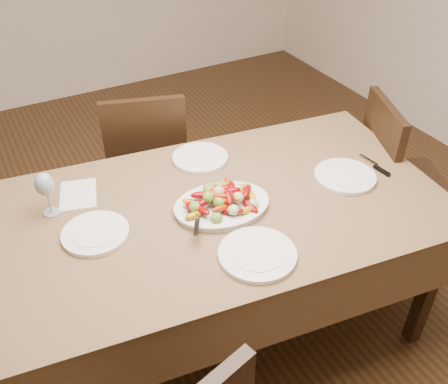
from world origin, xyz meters
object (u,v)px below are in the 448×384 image
dining_table (224,268)px  plate_near (257,254)px  plate_right (345,176)px  plate_far (200,158)px  chair_right (406,183)px  wine_glass (47,193)px  serving_platter (222,207)px  plate_left (95,234)px  chair_far (147,160)px

dining_table → plate_near: (-0.04, -0.33, 0.39)m
plate_right → plate_far: bearing=138.4°
chair_right → wine_glass: 1.82m
chair_right → plate_near: chair_right is taller
serving_platter → plate_near: (-0.02, -0.30, -0.00)m
plate_near → wine_glass: bearing=134.5°
plate_left → wine_glass: (-0.12, 0.22, 0.09)m
chair_far → plate_near: size_ratio=3.29×
dining_table → plate_left: bearing=172.9°
chair_far → plate_far: size_ratio=3.66×
chair_far → serving_platter: bearing=107.5°
plate_left → plate_far: 0.65m
dining_table → plate_far: plate_far is taller
plate_right → plate_far: size_ratio=1.05×
plate_near → plate_left: bearing=140.9°
plate_far → wine_glass: 0.71m
chair_far → plate_far: (0.08, -0.53, 0.29)m
plate_left → chair_far: bearing=58.1°
chair_far → plate_left: (-0.50, -0.81, 0.29)m
plate_far → chair_right: bearing=-18.0°
plate_right → plate_left: bearing=171.6°
chair_right → plate_right: size_ratio=3.50×
chair_far → plate_right: (0.58, -0.97, 0.29)m
dining_table → plate_left: plate_left is taller
plate_far → wine_glass: bearing=-174.7°
chair_far → chair_right: same height
plate_far → plate_near: same height
plate_left → wine_glass: size_ratio=1.26×
chair_right → serving_platter: (-1.14, -0.03, 0.30)m
dining_table → plate_near: 0.51m
plate_near → wine_glass: size_ratio=1.41×
serving_platter → plate_right: serving_platter is taller
chair_right → wine_glass: (-1.75, 0.28, 0.39)m
serving_platter → chair_far: bearing=89.8°
chair_right → plate_left: chair_right is taller
chair_right → plate_far: chair_right is taller
plate_left → plate_right: bearing=-8.4°
plate_near → wine_glass: wine_glass is taller
plate_near → serving_platter: bearing=86.8°
serving_platter → plate_right: (0.58, -0.07, -0.00)m
wine_glass → dining_table: bearing=-23.7°
plate_far → wine_glass: size_ratio=1.27×
plate_left → serving_platter: bearing=-10.1°
serving_platter → wine_glass: bearing=153.6°
serving_platter → wine_glass: size_ratio=1.88×
dining_table → wine_glass: size_ratio=8.98×
dining_table → chair_far: 0.88m
chair_right → wine_glass: size_ratio=4.64×
plate_right → dining_table: bearing=170.4°
chair_right → plate_right: 0.63m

